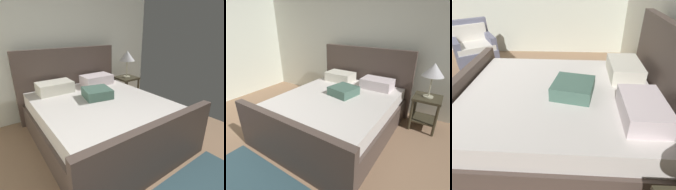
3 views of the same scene
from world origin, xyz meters
TOP-DOWN VIEW (x-y plane):
  - wall_back at (0.00, 3.01)m, footprint 5.05×0.12m
  - bed at (0.38, 1.72)m, footprint 1.96×2.31m
  - nightstand_right at (1.66, 2.53)m, footprint 0.44×0.44m
  - table_lamp_right at (1.66, 2.53)m, footprint 0.33×0.33m

SIDE VIEW (x-z plane):
  - bed at x=0.38m, z-range -0.30..1.00m
  - nightstand_right at x=1.66m, z-range 0.10..0.70m
  - table_lamp_right at x=1.66m, z-range 0.77..1.35m
  - wall_back at x=0.00m, z-range 0.00..2.78m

